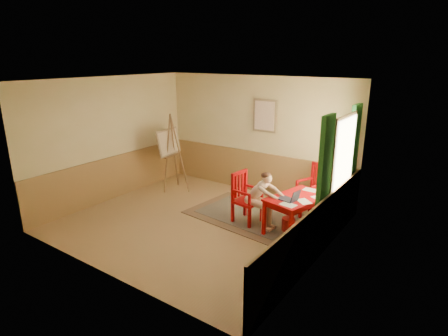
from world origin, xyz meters
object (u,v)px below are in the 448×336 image
Objects in this scene: table at (297,201)px; chair_left at (245,198)px; chair_back at (313,190)px; easel at (170,145)px; figure at (260,196)px; laptop at (290,198)px.

chair_left is at bearing -171.46° from table.
chair_back is 3.61m from easel.
chair_left is at bearing -131.77° from chair_back.
table is 1.29× the size of chair_left.
figure is (-0.69, -0.18, 0.00)m from table.
chair_left is 0.95× the size of chair_back.
table is 1.17× the size of figure.
easel reaches higher than figure.
easel reaches higher than laptop.
chair_left is (-1.03, -0.15, -0.11)m from table.
easel is (-3.52, -0.51, 0.58)m from chair_back.
laptop reaches higher than table.
table is at bearing -7.00° from easel.
table is 0.95m from chair_back.
figure is (0.35, -0.02, 0.11)m from chair_left.
chair_back is at bearing 48.23° from chair_left.
chair_left is 0.36m from figure.
chair_left reaches higher than laptop.
figure is at bearing -119.51° from chair_back.
figure reaches higher than laptop.
figure reaches higher than table.
easel reaches higher than chair_left.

